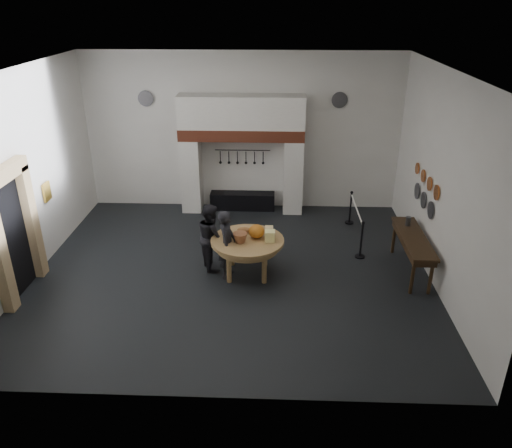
{
  "coord_description": "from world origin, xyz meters",
  "views": [
    {
      "loc": [
        0.95,
        -10.03,
        5.87
      ],
      "look_at": [
        0.56,
        -0.28,
        1.35
      ],
      "focal_mm": 35.0,
      "sensor_mm": 36.0,
      "label": 1
    }
  ],
  "objects_px": {
    "visitor_far": "(211,236)",
    "side_table": "(414,238)",
    "work_table": "(247,241)",
    "barrier_post_far": "(350,208)",
    "barrier_post_near": "(361,241)",
    "iron_range": "(243,201)",
    "visitor_near": "(227,244)"
  },
  "relations": [
    {
      "from": "barrier_post_near",
      "to": "side_table",
      "type": "bearing_deg",
      "value": -32.41
    },
    {
      "from": "visitor_near",
      "to": "visitor_far",
      "type": "distance_m",
      "value": 0.57
    },
    {
      "from": "work_table",
      "to": "barrier_post_far",
      "type": "distance_m",
      "value": 3.98
    },
    {
      "from": "iron_range",
      "to": "barrier_post_near",
      "type": "height_order",
      "value": "barrier_post_near"
    },
    {
      "from": "iron_range",
      "to": "barrier_post_far",
      "type": "bearing_deg",
      "value": -16.56
    },
    {
      "from": "visitor_near",
      "to": "barrier_post_far",
      "type": "relative_size",
      "value": 1.78
    },
    {
      "from": "visitor_far",
      "to": "barrier_post_near",
      "type": "relative_size",
      "value": 1.75
    },
    {
      "from": "visitor_near",
      "to": "barrier_post_near",
      "type": "bearing_deg",
      "value": -67.76
    },
    {
      "from": "iron_range",
      "to": "visitor_near",
      "type": "height_order",
      "value": "visitor_near"
    },
    {
      "from": "barrier_post_far",
      "to": "visitor_far",
      "type": "bearing_deg",
      "value": -143.83
    },
    {
      "from": "visitor_far",
      "to": "side_table",
      "type": "distance_m",
      "value": 4.59
    },
    {
      "from": "visitor_far",
      "to": "barrier_post_far",
      "type": "height_order",
      "value": "visitor_far"
    },
    {
      "from": "work_table",
      "to": "barrier_post_far",
      "type": "bearing_deg",
      "value": 46.93
    },
    {
      "from": "visitor_far",
      "to": "barrier_post_near",
      "type": "distance_m",
      "value": 3.62
    },
    {
      "from": "visitor_near",
      "to": "barrier_post_far",
      "type": "bearing_deg",
      "value": -41.77
    },
    {
      "from": "iron_range",
      "to": "work_table",
      "type": "xyz_separation_m",
      "value": [
        0.36,
        -3.8,
        0.59
      ]
    },
    {
      "from": "iron_range",
      "to": "side_table",
      "type": "bearing_deg",
      "value": -41.03
    },
    {
      "from": "barrier_post_far",
      "to": "work_table",
      "type": "bearing_deg",
      "value": -133.07
    },
    {
      "from": "barrier_post_far",
      "to": "barrier_post_near",
      "type": "bearing_deg",
      "value": -90.0
    },
    {
      "from": "work_table",
      "to": "barrier_post_near",
      "type": "relative_size",
      "value": 1.83
    },
    {
      "from": "side_table",
      "to": "barrier_post_far",
      "type": "distance_m",
      "value": 2.88
    },
    {
      "from": "work_table",
      "to": "side_table",
      "type": "bearing_deg",
      "value": 3.6
    },
    {
      "from": "work_table",
      "to": "barrier_post_far",
      "type": "height_order",
      "value": "barrier_post_far"
    },
    {
      "from": "visitor_near",
      "to": "side_table",
      "type": "bearing_deg",
      "value": -80.67
    },
    {
      "from": "visitor_far",
      "to": "barrier_post_far",
      "type": "distance_m",
      "value": 4.42
    },
    {
      "from": "iron_range",
      "to": "barrier_post_far",
      "type": "distance_m",
      "value": 3.2
    },
    {
      "from": "visitor_far",
      "to": "side_table",
      "type": "relative_size",
      "value": 0.72
    },
    {
      "from": "visitor_near",
      "to": "side_table",
      "type": "height_order",
      "value": "visitor_near"
    },
    {
      "from": "work_table",
      "to": "barrier_post_near",
      "type": "height_order",
      "value": "barrier_post_near"
    },
    {
      "from": "iron_range",
      "to": "visitor_near",
      "type": "xyz_separation_m",
      "value": [
        -0.09,
        -3.91,
        0.55
      ]
    },
    {
      "from": "visitor_near",
      "to": "barrier_post_near",
      "type": "xyz_separation_m",
      "value": [
        3.15,
        1.0,
        -0.35
      ]
    },
    {
      "from": "side_table",
      "to": "barrier_post_far",
      "type": "relative_size",
      "value": 2.44
    }
  ]
}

